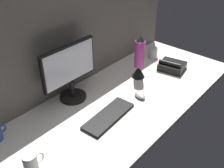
% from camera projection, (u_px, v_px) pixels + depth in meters
% --- Properties ---
extents(ground_plane, '(1.80, 0.80, 0.03)m').
position_uv_depth(ground_plane, '(125.00, 97.00, 1.82)').
color(ground_plane, beige).
extents(cubicle_wall_back, '(1.80, 0.05, 0.77)m').
position_uv_depth(cubicle_wall_back, '(84.00, 28.00, 1.81)').
color(cubicle_wall_back, slate).
rests_on(cubicle_wall_back, ground_plane).
extents(monitor, '(0.41, 0.18, 0.38)m').
position_uv_depth(monitor, '(70.00, 70.00, 1.67)').
color(monitor, black).
rests_on(monitor, ground_plane).
extents(keyboard, '(0.38, 0.16, 0.02)m').
position_uv_depth(keyboard, '(109.00, 116.00, 1.61)').
color(keyboard, black).
rests_on(keyboard, ground_plane).
extents(mouse, '(0.08, 0.11, 0.03)m').
position_uv_depth(mouse, '(140.00, 95.00, 1.78)').
color(mouse, '#99999E').
rests_on(mouse, ground_plane).
extents(mug_ceramic_white, '(0.11, 0.07, 0.13)m').
position_uv_depth(mug_ceramic_white, '(31.00, 164.00, 1.23)').
color(mug_ceramic_white, white).
rests_on(mug_ceramic_white, ground_plane).
extents(mug_steel, '(0.08, 0.08, 0.09)m').
position_uv_depth(mug_steel, '(153.00, 53.00, 2.25)').
color(mug_steel, '#B2B2B7').
rests_on(mug_steel, ground_plane).
extents(lava_lamp, '(0.10, 0.10, 0.33)m').
position_uv_depth(lava_lamp, '(139.00, 61.00, 1.94)').
color(lava_lamp, black).
rests_on(lava_lamp, ground_plane).
extents(desk_phone, '(0.20, 0.22, 0.09)m').
position_uv_depth(desk_phone, '(172.00, 66.00, 2.09)').
color(desk_phone, black).
rests_on(desk_phone, ground_plane).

